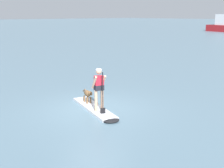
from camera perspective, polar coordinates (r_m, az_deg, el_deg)
name	(u,v)px	position (r m, az deg, el deg)	size (l,w,h in m)	color
ground_plane	(94,109)	(12.30, -3.49, -4.79)	(400.00, 400.00, 0.00)	slate
paddleboard	(96,109)	(12.09, -3.08, -4.87)	(3.53, 1.55, 0.10)	silver
person_paddler	(99,86)	(11.51, -2.47, -0.47)	(0.66, 0.56, 1.68)	tan
dog	(88,94)	(12.73, -4.64, -1.92)	(0.99, 0.37, 0.57)	brown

